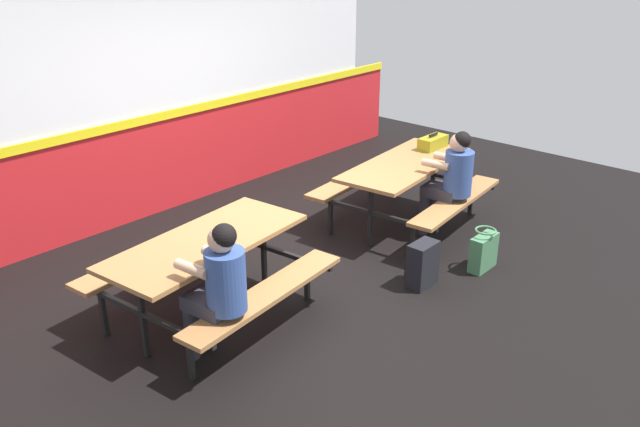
{
  "coord_description": "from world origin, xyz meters",
  "views": [
    {
      "loc": [
        -4.38,
        -3.92,
        3.09
      ],
      "look_at": [
        0.0,
        0.03,
        0.55
      ],
      "focal_mm": 36.81,
      "sensor_mm": 36.0,
      "label": 1
    }
  ],
  "objects_px": {
    "picnic_table_right": "(405,177)",
    "student_nearer": "(218,283)",
    "toolbox_grey": "(433,142)",
    "tote_bag_bright": "(483,251)",
    "picnic_table_left": "(207,257)",
    "backpack_dark": "(422,265)",
    "student_further": "(451,176)"
  },
  "relations": [
    {
      "from": "picnic_table_left",
      "to": "student_further",
      "type": "distance_m",
      "value": 2.87
    },
    {
      "from": "picnic_table_left",
      "to": "toolbox_grey",
      "type": "bearing_deg",
      "value": -0.35
    },
    {
      "from": "backpack_dark",
      "to": "tote_bag_bright",
      "type": "xyz_separation_m",
      "value": [
        0.68,
        -0.27,
        -0.02
      ]
    },
    {
      "from": "picnic_table_left",
      "to": "student_nearer",
      "type": "distance_m",
      "value": 0.72
    },
    {
      "from": "picnic_table_left",
      "to": "backpack_dark",
      "type": "bearing_deg",
      "value": -31.94
    },
    {
      "from": "student_further",
      "to": "backpack_dark",
      "type": "distance_m",
      "value": 1.27
    },
    {
      "from": "student_further",
      "to": "backpack_dark",
      "type": "bearing_deg",
      "value": -159.86
    },
    {
      "from": "student_nearer",
      "to": "tote_bag_bright",
      "type": "relative_size",
      "value": 2.81
    },
    {
      "from": "picnic_table_right",
      "to": "student_nearer",
      "type": "height_order",
      "value": "student_nearer"
    },
    {
      "from": "student_nearer",
      "to": "toolbox_grey",
      "type": "relative_size",
      "value": 3.02
    },
    {
      "from": "picnic_table_right",
      "to": "toolbox_grey",
      "type": "xyz_separation_m",
      "value": [
        0.65,
        0.07,
        0.24
      ]
    },
    {
      "from": "picnic_table_left",
      "to": "picnic_table_right",
      "type": "distance_m",
      "value": 2.74
    },
    {
      "from": "backpack_dark",
      "to": "student_nearer",
      "type": "bearing_deg",
      "value": 167.62
    },
    {
      "from": "student_nearer",
      "to": "student_further",
      "type": "bearing_deg",
      "value": -0.82
    },
    {
      "from": "student_nearer",
      "to": "toolbox_grey",
      "type": "bearing_deg",
      "value": 8.77
    },
    {
      "from": "student_further",
      "to": "picnic_table_right",
      "type": "bearing_deg",
      "value": 95.26
    },
    {
      "from": "picnic_table_right",
      "to": "picnic_table_left",
      "type": "bearing_deg",
      "value": 178.11
    },
    {
      "from": "picnic_table_left",
      "to": "tote_bag_bright",
      "type": "relative_size",
      "value": 4.35
    },
    {
      "from": "picnic_table_right",
      "to": "backpack_dark",
      "type": "xyz_separation_m",
      "value": [
        -1.05,
        -0.96,
        -0.36
      ]
    },
    {
      "from": "picnic_table_right",
      "to": "student_nearer",
      "type": "xyz_separation_m",
      "value": [
        -3.11,
        -0.51,
        0.13
      ]
    },
    {
      "from": "tote_bag_bright",
      "to": "student_further",
      "type": "bearing_deg",
      "value": 57.94
    },
    {
      "from": "student_further",
      "to": "tote_bag_bright",
      "type": "relative_size",
      "value": 2.81
    },
    {
      "from": "picnic_table_right",
      "to": "student_further",
      "type": "bearing_deg",
      "value": -84.74
    },
    {
      "from": "tote_bag_bright",
      "to": "toolbox_grey",
      "type": "bearing_deg",
      "value": 51.91
    },
    {
      "from": "picnic_table_left",
      "to": "picnic_table_right",
      "type": "xyz_separation_m",
      "value": [
        2.74,
        -0.09,
        0.0
      ]
    },
    {
      "from": "picnic_table_right",
      "to": "student_nearer",
      "type": "bearing_deg",
      "value": -170.69
    },
    {
      "from": "student_further",
      "to": "toolbox_grey",
      "type": "height_order",
      "value": "student_further"
    },
    {
      "from": "toolbox_grey",
      "to": "tote_bag_bright",
      "type": "distance_m",
      "value": 1.76
    },
    {
      "from": "student_nearer",
      "to": "backpack_dark",
      "type": "height_order",
      "value": "student_nearer"
    },
    {
      "from": "picnic_table_left",
      "to": "picnic_table_right",
      "type": "relative_size",
      "value": 1.0
    },
    {
      "from": "picnic_table_right",
      "to": "tote_bag_bright",
      "type": "distance_m",
      "value": 1.34
    },
    {
      "from": "picnic_table_left",
      "to": "backpack_dark",
      "type": "xyz_separation_m",
      "value": [
        1.68,
        -1.05,
        -0.36
      ]
    }
  ]
}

